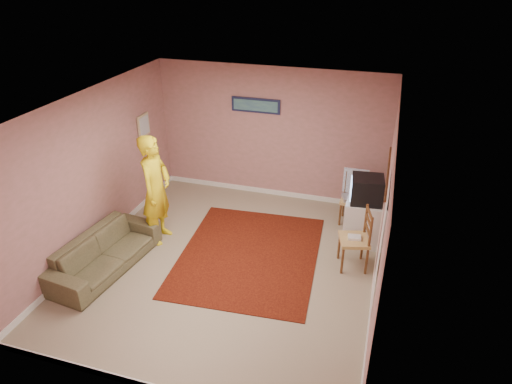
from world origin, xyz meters
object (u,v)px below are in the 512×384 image
(tv_cabinet, at_px, (363,221))
(chair_b, at_px, (355,233))
(sofa, at_px, (105,252))
(chair_a, at_px, (354,195))
(person, at_px, (156,190))
(crt_tv, at_px, (367,190))

(tv_cabinet, distance_m, chair_b, 0.81)
(tv_cabinet, height_order, sofa, tv_cabinet)
(chair_a, distance_m, sofa, 4.32)
(chair_b, height_order, sofa, chair_b)
(chair_a, bearing_deg, tv_cabinet, -64.78)
(sofa, bearing_deg, tv_cabinet, -55.70)
(tv_cabinet, relative_size, person, 0.41)
(chair_b, relative_size, sofa, 0.28)
(person, bearing_deg, sofa, 157.00)
(tv_cabinet, height_order, chair_b, chair_b)
(tv_cabinet, bearing_deg, crt_tv, -174.12)
(chair_a, xyz_separation_m, chair_b, (0.16, -1.34, 0.04))
(tv_cabinet, distance_m, chair_a, 0.64)
(crt_tv, height_order, person, person)
(crt_tv, height_order, sofa, crt_tv)
(sofa, bearing_deg, crt_tv, -55.68)
(crt_tv, distance_m, sofa, 4.27)
(crt_tv, distance_m, person, 3.45)
(chair_b, bearing_deg, chair_a, 171.88)
(tv_cabinet, xyz_separation_m, crt_tv, (-0.01, -0.00, 0.60))
(crt_tv, distance_m, chair_b, 0.86)
(person, bearing_deg, chair_b, -87.61)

